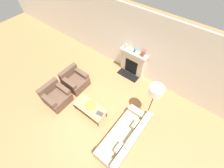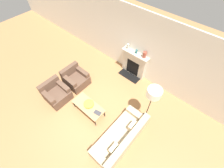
% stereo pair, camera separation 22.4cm
% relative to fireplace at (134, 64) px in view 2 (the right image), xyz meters
% --- Properties ---
extents(ground_plane, '(18.00, 18.00, 0.00)m').
position_rel_fireplace_xyz_m(ground_plane, '(-0.02, -2.74, -0.58)').
color(ground_plane, '#A87547').
extents(wall_back, '(18.00, 0.06, 2.90)m').
position_rel_fireplace_xyz_m(wall_back, '(-0.02, 0.14, 0.87)').
color(wall_back, silver).
rests_on(wall_back, ground_plane).
extents(fireplace, '(1.22, 0.59, 1.19)m').
position_rel_fireplace_xyz_m(fireplace, '(0.00, 0.00, 0.00)').
color(fireplace, beige).
rests_on(fireplace, ground_plane).
extents(couch, '(0.85, 2.06, 0.78)m').
position_rel_fireplace_xyz_m(couch, '(1.54, -2.78, -0.29)').
color(couch, tan).
rests_on(couch, ground_plane).
extents(armchair_near, '(0.88, 0.86, 0.81)m').
position_rel_fireplace_xyz_m(armchair_near, '(-1.48, -3.12, -0.27)').
color(armchair_near, brown).
rests_on(armchair_near, ground_plane).
extents(armchair_far, '(0.88, 0.86, 0.81)m').
position_rel_fireplace_xyz_m(armchair_far, '(-1.48, -2.12, -0.27)').
color(armchair_far, brown).
rests_on(armchair_far, ground_plane).
extents(coffee_table, '(1.24, 0.55, 0.43)m').
position_rel_fireplace_xyz_m(coffee_table, '(-0.06, -2.71, -0.18)').
color(coffee_table, tan).
rests_on(coffee_table, ground_plane).
extents(bowl, '(0.38, 0.38, 0.08)m').
position_rel_fireplace_xyz_m(bowl, '(-0.08, -2.66, -0.10)').
color(bowl, gold).
rests_on(bowl, coffee_table).
extents(book, '(0.27, 0.20, 0.02)m').
position_rel_fireplace_xyz_m(book, '(0.40, -2.69, -0.13)').
color(book, '#38383D').
rests_on(book, coffee_table).
extents(floor_lamp, '(0.45, 0.45, 1.76)m').
position_rel_fireplace_xyz_m(floor_lamp, '(1.67, -1.51, 0.94)').
color(floor_lamp, black).
rests_on(floor_lamp, ground_plane).
extents(mantel_vase_left, '(0.10, 0.10, 0.23)m').
position_rel_fireplace_xyz_m(mantel_vase_left, '(-0.42, 0.01, 0.72)').
color(mantel_vase_left, beige).
rests_on(mantel_vase_left, fireplace).
extents(mantel_vase_center_left, '(0.09, 0.09, 0.15)m').
position_rel_fireplace_xyz_m(mantel_vase_center_left, '(0.01, 0.01, 0.68)').
color(mantel_vase_center_left, '#28666B').
rests_on(mantel_vase_center_left, fireplace).
extents(mantel_vase_center_right, '(0.15, 0.15, 0.26)m').
position_rel_fireplace_xyz_m(mantel_vase_center_right, '(0.39, 0.01, 0.74)').
color(mantel_vase_center_right, brown).
rests_on(mantel_vase_center_right, fireplace).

